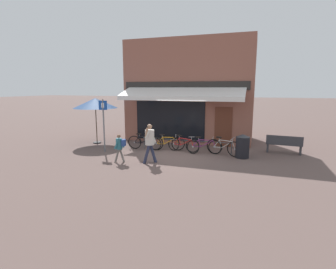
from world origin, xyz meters
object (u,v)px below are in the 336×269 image
Objects in this scene: bicycle_silver at (224,147)px; parking_sign at (104,120)px; bicycle_red at (183,145)px; bicycle_purple at (204,146)px; bicycle_orange at (167,143)px; litter_bin at (243,146)px; cafe_parasol at (95,103)px; pedestrian_child at (120,145)px; pedestrian_adult at (150,139)px; bicycle_black at (144,142)px; park_bench at (284,144)px.

bicycle_silver is 0.67× the size of parking_sign.
bicycle_silver reaches higher than bicycle_red.
bicycle_red is at bearing 177.63° from bicycle_purple.
bicycle_purple is at bearing -18.67° from bicycle_orange.
bicycle_orange is 1.60× the size of litter_bin.
bicycle_silver reaches higher than bicycle_purple.
bicycle_purple is 1.82m from litter_bin.
bicycle_orange is 3.29m from parking_sign.
bicycle_silver is at bearing -4.72° from cafe_parasol.
pedestrian_child is (-1.19, -2.67, 0.38)m from bicycle_orange.
bicycle_purple is 0.99m from bicycle_silver.
bicycle_silver is 0.68× the size of cafe_parasol.
bicycle_red is at bearing 18.47° from parking_sign.
pedestrian_adult is 0.64× the size of parking_sign.
cafe_parasol reaches higher than bicycle_black.
bicycle_silver is 1.05× the size of park_bench.
pedestrian_adult is at bearing -150.06° from litter_bin.
bicycle_silver is 1.04× the size of pedestrian_adult.
park_bench reaches higher than bicycle_purple.
bicycle_black is at bearing 32.52° from parking_sign.
cafe_parasol is at bearing 157.57° from bicycle_orange.
bicycle_orange reaches higher than bicycle_purple.
cafe_parasol is (-4.32, 0.38, 1.88)m from bicycle_orange.
bicycle_black is at bearing -101.64° from pedestrian_child.
bicycle_orange is 1.42× the size of pedestrian_child.
bicycle_orange is 4.73m from cafe_parasol.
bicycle_red reaches higher than bicycle_orange.
litter_bin reaches higher than park_bench.
parking_sign is at bearing -170.27° from bicycle_purple.
pedestrian_child is (-3.03, -2.63, 0.38)m from bicycle_purple.
bicycle_silver is 3.58m from pedestrian_adult.
pedestrian_child is at bearing -144.70° from bicycle_purple.
cafe_parasol reaches higher than litter_bin.
parking_sign is (-1.65, -1.05, 1.18)m from bicycle_black.
parking_sign is 1.56× the size of park_bench.
park_bench is (4.62, 1.20, 0.10)m from bicycle_red.
litter_bin is 8.16m from cafe_parasol.
bicycle_red is at bearing -159.99° from park_bench.
bicycle_black is at bearing -156.89° from bicycle_red.
pedestrian_child is at bearing -133.18° from bicycle_silver.
pedestrian_child is 0.47× the size of parking_sign.
parking_sign is at bearing -47.50° from cafe_parasol.
litter_bin is 0.42× the size of cafe_parasol.
pedestrian_child reaches higher than litter_bin.
bicycle_orange is 5.58m from park_bench.
cafe_parasol is 1.54× the size of park_bench.
bicycle_silver is at bearing -158.81° from pedestrian_child.
bicycle_purple is 1.01× the size of bicycle_silver.
bicycle_orange is at bearing 10.44° from bicycle_black.
parking_sign is (-1.59, 1.36, 0.81)m from pedestrian_child.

